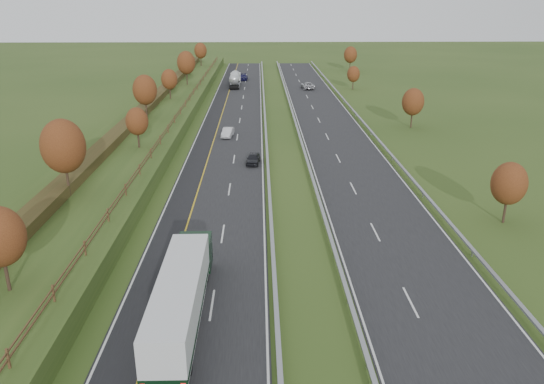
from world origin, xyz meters
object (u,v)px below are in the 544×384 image
Objects in this scene: road_tanker at (235,79)px; car_small_far at (243,77)px; car_dark_near at (253,159)px; car_silver_mid at (228,132)px; car_oncoming at (308,85)px; box_lorry at (182,294)px.

car_small_far is (1.78, 10.88, -1.06)m from road_tanker.
car_dark_near is 76.17m from car_small_far.
car_small_far reaches higher than car_silver_mid.
car_small_far is 21.73m from car_oncoming.
car_silver_mid is at bearing -88.94° from road_tanker.
road_tanker reaches higher than car_dark_near.
box_lorry is 50.73m from car_silver_mid.
car_oncoming is at bearing 80.25° from box_lorry.
road_tanker is at bearing 90.44° from box_lorry.
car_silver_mid is 49.49m from car_oncoming.
car_small_far is at bearing 89.49° from box_lorry.
car_dark_near is 15.03m from car_silver_mid.
road_tanker is 65.42m from car_dark_near.
car_oncoming is (16.73, 97.34, -1.49)m from box_lorry.
road_tanker reaches higher than car_small_far.
box_lorry is at bearing -89.56° from road_tanker.
car_dark_near is at bearing 74.93° from car_oncoming.
car_oncoming is (16.56, 46.64, 0.11)m from car_silver_mid.
car_silver_mid reaches higher than car_dark_near.
car_small_far is at bearing 80.72° from road_tanker.
car_small_far is (1.00, 112.33, -1.53)m from box_lorry.
road_tanker is (-0.78, 101.45, -0.47)m from box_lorry.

